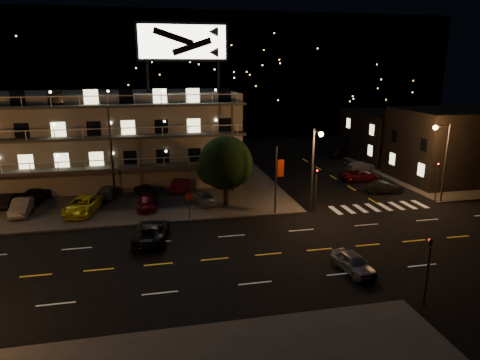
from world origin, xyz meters
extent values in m
plane|color=black|center=(0.00, 0.00, 0.00)|extent=(140.00, 140.00, 0.00)
cube|color=#3B3B39|center=(-14.00, 20.00, 0.07)|extent=(44.00, 24.00, 0.15)
cube|color=#3B3B39|center=(30.00, 20.00, 0.07)|extent=(16.00, 24.00, 0.15)
cube|color=gray|center=(-10.00, 24.00, 5.00)|extent=(28.00, 12.00, 10.00)
cube|color=gray|center=(-10.00, 24.00, 10.25)|extent=(28.00, 12.00, 0.50)
cube|color=#3B3B39|center=(-10.00, 17.10, 3.15)|extent=(28.00, 1.80, 0.25)
cube|color=#3B3B39|center=(-10.00, 17.10, 6.35)|extent=(28.00, 1.80, 0.25)
cube|color=#3B3B39|center=(-10.00, 17.10, 9.55)|extent=(28.00, 1.80, 0.25)
cylinder|color=black|center=(-6.00, 22.00, 12.25)|extent=(0.36, 0.36, 3.50)
cylinder|color=black|center=(2.00, 22.00, 12.25)|extent=(0.36, 0.36, 3.50)
cube|color=black|center=(-2.00, 22.00, 16.00)|extent=(10.20, 0.50, 4.20)
cube|color=white|center=(-2.00, 21.70, 16.00)|extent=(9.60, 0.06, 3.60)
cube|color=black|center=(30.00, 16.00, 4.25)|extent=(14.00, 10.00, 8.50)
cube|color=black|center=(30.00, 28.00, 3.50)|extent=(14.00, 12.00, 7.00)
cube|color=black|center=(0.00, 70.00, 12.00)|extent=(120.00, 20.00, 24.00)
cylinder|color=#2D2D30|center=(8.50, 8.30, 4.00)|extent=(0.20, 0.20, 8.00)
cylinder|color=#2D2D30|center=(8.50, 7.50, 7.80)|extent=(0.12, 1.80, 0.12)
sphere|color=orange|center=(8.50, 6.70, 7.70)|extent=(0.44, 0.44, 0.44)
cylinder|color=#2D2D30|center=(22.50, 8.30, 4.00)|extent=(0.20, 0.20, 8.00)
cylinder|color=#2D2D30|center=(21.70, 8.30, 7.80)|extent=(1.80, 0.12, 0.12)
sphere|color=orange|center=(20.90, 8.30, 7.70)|extent=(0.44, 0.44, 0.44)
cylinder|color=#2D2D30|center=(9.00, 8.50, 1.80)|extent=(0.14, 0.14, 3.60)
imported|color=black|center=(9.00, 8.50, 4.10)|extent=(0.20, 0.16, 1.00)
sphere|color=#FF0C0C|center=(9.00, 8.38, 4.00)|extent=(0.14, 0.14, 0.14)
cylinder|color=#2D2D30|center=(9.00, -8.50, 1.80)|extent=(0.14, 0.14, 3.60)
imported|color=black|center=(9.00, -8.50, 4.10)|extent=(0.20, 0.16, 1.00)
sphere|color=#FF0C0C|center=(9.00, -8.38, 4.00)|extent=(0.14, 0.14, 0.14)
cylinder|color=#2D2D30|center=(22.00, 8.50, 1.80)|extent=(0.14, 0.14, 3.60)
imported|color=black|center=(22.00, 8.50, 4.10)|extent=(0.16, 0.20, 1.00)
sphere|color=#FF0C0C|center=(21.88, 8.50, 4.00)|extent=(0.14, 0.14, 0.14)
cylinder|color=#2D2D30|center=(5.00, 8.40, 3.20)|extent=(0.16, 0.16, 6.40)
cube|color=#A1250B|center=(5.45, 8.40, 4.40)|extent=(0.60, 0.04, 1.60)
cylinder|color=#2D2D30|center=(-3.00, 8.60, 1.10)|extent=(0.08, 0.08, 2.20)
cylinder|color=#A1250B|center=(-3.00, 8.55, 2.15)|extent=(0.91, 0.04, 0.91)
cylinder|color=black|center=(0.92, 11.69, 1.36)|extent=(0.50, 0.50, 2.41)
sphere|color=black|center=(0.92, 11.69, 4.37)|extent=(5.23, 5.23, 5.23)
sphere|color=black|center=(-0.29, 12.09, 3.77)|extent=(3.22, 3.22, 3.22)
sphere|color=black|center=(2.03, 11.29, 3.97)|extent=(3.02, 3.02, 3.02)
imported|color=#929297|center=(-18.07, 12.83, 0.86)|extent=(1.65, 4.36, 1.42)
imported|color=yellow|center=(-12.56, 12.03, 0.89)|extent=(3.65, 5.78, 1.49)
imported|color=#570C17|center=(-6.70, 12.25, 0.78)|extent=(2.03, 4.41, 1.25)
imported|color=#929297|center=(-1.20, 12.35, 0.79)|extent=(2.56, 4.04, 1.28)
imported|color=black|center=(-19.91, 15.73, 0.80)|extent=(1.81, 4.09, 1.30)
imported|color=black|center=(-17.79, 17.02, 0.80)|extent=(3.08, 5.01, 1.30)
imported|color=#929297|center=(-10.75, 16.74, 0.77)|extent=(2.43, 4.50, 1.24)
imported|color=black|center=(-6.96, 16.60, 0.78)|extent=(2.52, 3.98, 1.26)
imported|color=#570C17|center=(-2.94, 17.50, 0.86)|extent=(2.98, 4.54, 1.41)
imported|color=black|center=(18.54, 12.53, 0.63)|extent=(3.99, 1.93, 1.26)
imported|color=#570C17|center=(18.44, 17.90, 0.65)|extent=(4.67, 2.17, 1.29)
imported|color=#929297|center=(20.90, 22.43, 0.63)|extent=(4.69, 2.93, 1.27)
imported|color=black|center=(22.07, 30.76, 0.71)|extent=(4.35, 2.23, 1.42)
imported|color=#929297|center=(6.85, -3.82, 0.65)|extent=(2.10, 3.98, 1.29)
imported|color=black|center=(-6.37, 4.46, 0.76)|extent=(3.28, 5.76, 1.51)
camera|label=1|loc=(-6.08, -27.97, 13.50)|focal=32.00mm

